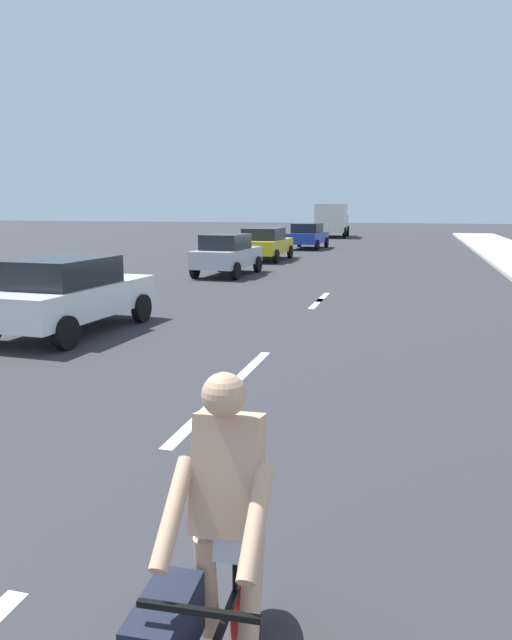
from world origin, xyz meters
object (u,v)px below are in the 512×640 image
Objects in this scene: cyclist at (214,565)px; parked_car_silver at (227,254)px; parked_car_blue at (308,235)px; parked_car_yellow at (265,243)px; delivery_truck at (332,219)px; parked_car_white at (68,293)px.

cyclist is 20.16m from parked_car_silver.
parked_car_silver is 0.90× the size of parked_car_blue.
parked_car_blue is (0.63, 8.53, -0.00)m from parked_car_yellow.
parked_car_yellow is at bearing -93.13° from delivery_truck.
parked_car_blue is at bearing -83.72° from cyclist.
parked_car_silver is 15.25m from parked_car_blue.
cyclist reaches higher than parked_car_silver.
parked_car_blue is 0.68× the size of delivery_truck.
parked_car_white is at bearing -57.03° from cyclist.
parked_car_white is 1.10× the size of parked_car_silver.
cyclist is 26.68m from parked_car_yellow.
delivery_truck is at bearing 90.46° from parked_car_yellow.
parked_car_white is at bearing -88.17° from parked_car_blue.
parked_car_white is at bearing -87.22° from parked_car_silver.
delivery_truck reaches higher than parked_car_white.
parked_car_yellow is 8.55m from parked_car_blue.
cyclist reaches higher than parked_car_blue.
delivery_truck is (0.15, 23.22, 0.66)m from parked_car_yellow.
parked_car_white is 17.63m from parked_car_yellow.
parked_car_yellow is (-0.18, 17.63, 0.00)m from parked_car_white.
parked_car_white is 0.96× the size of parked_car_yellow.
delivery_truck is (-6.04, 49.18, 0.67)m from cyclist.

